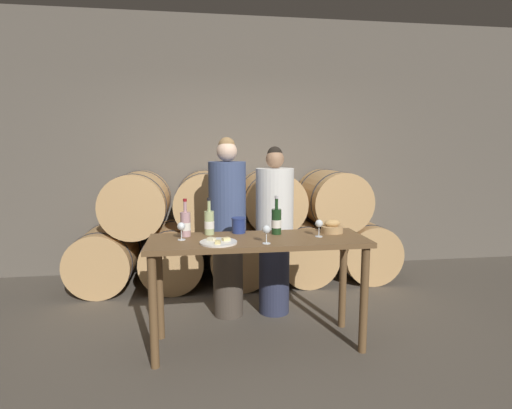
% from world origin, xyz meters
% --- Properties ---
extents(ground_plane, '(10.00, 10.00, 0.00)m').
position_xyz_m(ground_plane, '(0.00, 0.00, 0.00)').
color(ground_plane, '#564F44').
extents(stone_wall_back, '(10.00, 0.12, 3.20)m').
position_xyz_m(stone_wall_back, '(0.00, 2.18, 1.60)').
color(stone_wall_back, '#60594F').
rests_on(stone_wall_back, ground_plane).
extents(barrel_stack, '(3.76, 0.91, 1.33)m').
position_xyz_m(barrel_stack, '(0.00, 1.60, 0.62)').
color(barrel_stack, tan).
rests_on(barrel_stack, ground_plane).
extents(tasting_table, '(1.70, 0.58, 0.89)m').
position_xyz_m(tasting_table, '(0.00, 0.00, 0.75)').
color(tasting_table, brown).
rests_on(tasting_table, ground_plane).
extents(person_left, '(0.34, 0.34, 1.68)m').
position_xyz_m(person_left, '(-0.19, 0.63, 0.85)').
color(person_left, '#4C4238').
rests_on(person_left, ground_plane).
extents(person_right, '(0.36, 0.36, 1.60)m').
position_xyz_m(person_right, '(0.25, 0.63, 0.80)').
color(person_right, '#2D334C').
rests_on(person_right, ground_plane).
extents(wine_bottle_red, '(0.08, 0.08, 0.32)m').
position_xyz_m(wine_bottle_red, '(0.17, 0.13, 0.99)').
color(wine_bottle_red, '#193819').
rests_on(wine_bottle_red, tasting_table).
extents(wine_bottle_white, '(0.08, 0.08, 0.30)m').
position_xyz_m(wine_bottle_white, '(-0.37, 0.19, 0.99)').
color(wine_bottle_white, '#ADBC7F').
rests_on(wine_bottle_white, tasting_table).
extents(wine_bottle_rose, '(0.08, 0.08, 0.30)m').
position_xyz_m(wine_bottle_rose, '(-0.56, 0.15, 0.99)').
color(wine_bottle_rose, '#BC8E93').
rests_on(wine_bottle_rose, tasting_table).
extents(blue_crock, '(0.12, 0.12, 0.13)m').
position_xyz_m(blue_crock, '(-0.13, 0.22, 0.96)').
color(blue_crock, navy).
rests_on(blue_crock, tasting_table).
extents(bread_basket, '(0.18, 0.18, 0.11)m').
position_xyz_m(bread_basket, '(0.64, 0.12, 0.93)').
color(bread_basket, tan).
rests_on(bread_basket, tasting_table).
extents(cheese_plate, '(0.28, 0.28, 0.04)m').
position_xyz_m(cheese_plate, '(-0.32, -0.13, 0.89)').
color(cheese_plate, white).
rests_on(cheese_plate, tasting_table).
extents(wine_glass_far_left, '(0.06, 0.06, 0.14)m').
position_xyz_m(wine_glass_far_left, '(-0.59, 0.02, 0.98)').
color(wine_glass_far_left, white).
rests_on(wine_glass_far_left, tasting_table).
extents(wine_glass_left, '(0.06, 0.06, 0.14)m').
position_xyz_m(wine_glass_left, '(0.03, -0.19, 0.98)').
color(wine_glass_left, white).
rests_on(wine_glass_left, tasting_table).
extents(wine_glass_center, '(0.06, 0.06, 0.14)m').
position_xyz_m(wine_glass_center, '(0.49, -0.01, 0.98)').
color(wine_glass_center, white).
rests_on(wine_glass_center, tasting_table).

